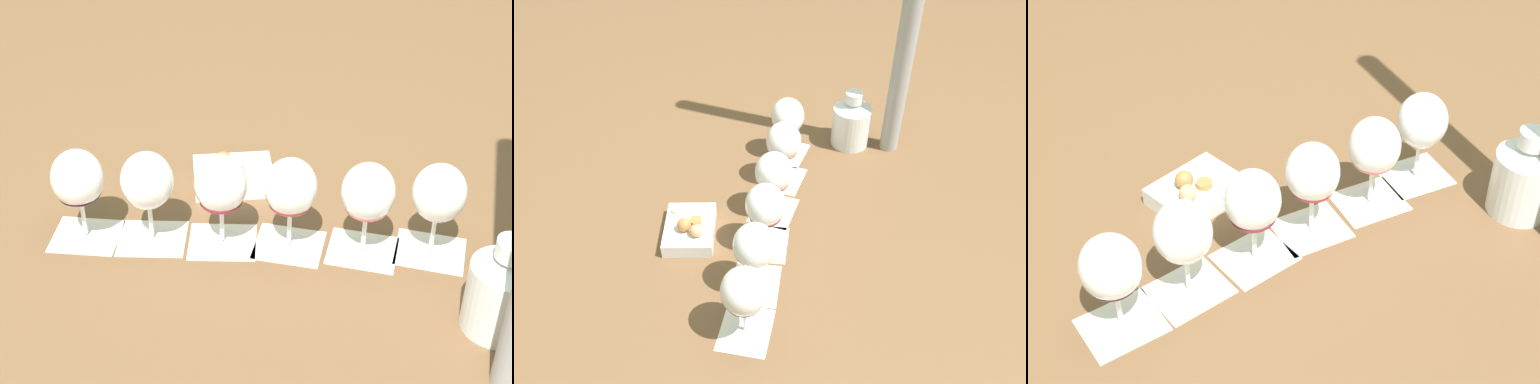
{
  "view_description": "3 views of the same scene",
  "coord_description": "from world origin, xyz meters",
  "views": [
    {
      "loc": [
        0.56,
        0.84,
        0.82
      ],
      "look_at": [
        -0.0,
        -0.0,
        0.11
      ],
      "focal_mm": 55.0,
      "sensor_mm": 36.0,
      "label": 1
    },
    {
      "loc": [
        0.78,
        -0.43,
        0.88
      ],
      "look_at": [
        -0.0,
        -0.0,
        0.11
      ],
      "focal_mm": 38.0,
      "sensor_mm": 36.0,
      "label": 2
    },
    {
      "loc": [
        0.87,
        0.24,
        0.86
      ],
      "look_at": [
        -0.0,
        -0.0,
        0.11
      ],
      "focal_mm": 55.0,
      "sensor_mm": 36.0,
      "label": 3
    }
  ],
  "objects": [
    {
      "name": "tasting_card_0",
      "position": [
        -0.23,
        0.17,
        0.0
      ],
      "size": [
        0.15,
        0.15,
        0.0
      ],
      "color": "silver",
      "rests_on": "ground_plane"
    },
    {
      "name": "wine_glass_2",
      "position": [
        -0.04,
        0.03,
        0.11
      ],
      "size": [
        0.09,
        0.09,
        0.17
      ],
      "color": "white",
      "rests_on": "tasting_card_2"
    },
    {
      "name": "tasting_card_1",
      "position": [
        -0.14,
        0.11,
        0.0
      ],
      "size": [
        0.15,
        0.15,
        0.0
      ],
      "color": "silver",
      "rests_on": "ground_plane"
    },
    {
      "name": "snack_dish",
      "position": [
        -0.06,
        -0.18,
        0.02
      ],
      "size": [
        0.18,
        0.16,
        0.06
      ],
      "color": "silver",
      "rests_on": "ground_plane"
    },
    {
      "name": "wine_glass_4",
      "position": [
        0.14,
        -0.11,
        0.11
      ],
      "size": [
        0.09,
        0.09,
        0.17
      ],
      "color": "white",
      "rests_on": "tasting_card_4"
    },
    {
      "name": "ground_plane",
      "position": [
        0.0,
        0.0,
        0.0
      ],
      "size": [
        8.0,
        8.0,
        0.0
      ],
      "primitive_type": "plane",
      "color": "brown"
    },
    {
      "name": "wine_glass_0",
      "position": [
        -0.23,
        0.17,
        0.11
      ],
      "size": [
        0.09,
        0.09,
        0.17
      ],
      "color": "white",
      "rests_on": "tasting_card_0"
    },
    {
      "name": "wine_glass_3",
      "position": [
        0.04,
        -0.04,
        0.11
      ],
      "size": [
        0.09,
        0.09,
        0.17
      ],
      "color": "white",
      "rests_on": "tasting_card_3"
    },
    {
      "name": "tasting_card_3",
      "position": [
        0.04,
        -0.04,
        0.0
      ],
      "size": [
        0.15,
        0.14,
        0.0
      ],
      "color": "silver",
      "rests_on": "ground_plane"
    },
    {
      "name": "tasting_card_4",
      "position": [
        0.14,
        -0.11,
        0.0
      ],
      "size": [
        0.15,
        0.14,
        0.0
      ],
      "color": "silver",
      "rests_on": "ground_plane"
    },
    {
      "name": "tasting_card_2",
      "position": [
        -0.04,
        0.03,
        0.0
      ],
      "size": [
        0.15,
        0.15,
        0.0
      ],
      "color": "silver",
      "rests_on": "ground_plane"
    },
    {
      "name": "ceramic_vase",
      "position": [
        -0.19,
        0.35,
        0.07
      ],
      "size": [
        0.1,
        0.1,
        0.16
      ],
      "color": "silver",
      "rests_on": "ground_plane"
    },
    {
      "name": "wine_glass_5",
      "position": [
        0.23,
        -0.18,
        0.11
      ],
      "size": [
        0.09,
        0.09,
        0.17
      ],
      "color": "white",
      "rests_on": "tasting_card_5"
    },
    {
      "name": "wine_glass_1",
      "position": [
        -0.14,
        0.11,
        0.11
      ],
      "size": [
        0.09,
        0.09,
        0.17
      ],
      "color": "white",
      "rests_on": "tasting_card_1"
    },
    {
      "name": "tasting_card_5",
      "position": [
        0.23,
        -0.18,
        0.0
      ],
      "size": [
        0.15,
        0.15,
        0.0
      ],
      "color": "silver",
      "rests_on": "ground_plane"
    }
  ]
}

